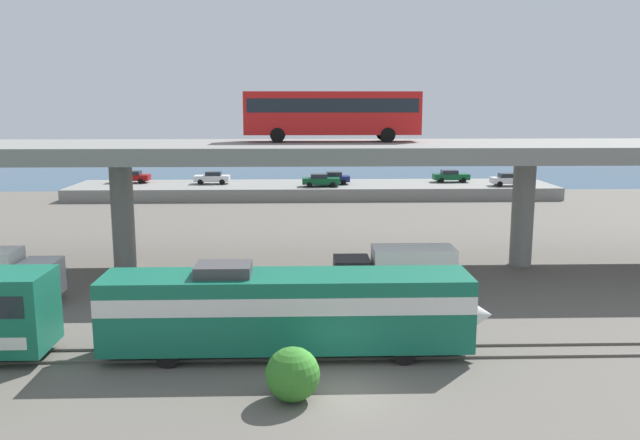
{
  "coord_description": "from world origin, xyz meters",
  "views": [
    {
      "loc": [
        -1.69,
        -23.6,
        11.03
      ],
      "look_at": [
        -0.34,
        19.21,
        3.38
      ],
      "focal_mm": 36.61,
      "sensor_mm": 36.0,
      "label": 1
    }
  ],
  "objects_px": {
    "parked_car_4": "(320,180)",
    "parked_car_3": "(131,177)",
    "train_locomotive": "(305,307)",
    "parked_car_0": "(451,176)",
    "transit_bus_on_overpass": "(332,111)",
    "parked_car_2": "(212,177)",
    "parked_car_1": "(333,178)",
    "parked_car_5": "(508,179)",
    "service_truck_east": "(398,272)"
  },
  "relations": [
    {
      "from": "parked_car_3",
      "to": "service_truck_east",
      "type": "bearing_deg",
      "value": 120.48
    },
    {
      "from": "transit_bus_on_overpass",
      "to": "parked_car_3",
      "type": "distance_m",
      "value": 42.85
    },
    {
      "from": "parked_car_4",
      "to": "parked_car_3",
      "type": "bearing_deg",
      "value": 169.41
    },
    {
      "from": "parked_car_0",
      "to": "parked_car_5",
      "type": "relative_size",
      "value": 1.05
    },
    {
      "from": "train_locomotive",
      "to": "parked_car_1",
      "type": "distance_m",
      "value": 50.95
    },
    {
      "from": "transit_bus_on_overpass",
      "to": "parked_car_5",
      "type": "relative_size",
      "value": 2.85
    },
    {
      "from": "parked_car_0",
      "to": "transit_bus_on_overpass",
      "type": "bearing_deg",
      "value": -115.4
    },
    {
      "from": "transit_bus_on_overpass",
      "to": "parked_car_2",
      "type": "relative_size",
      "value": 2.84
    },
    {
      "from": "parked_car_1",
      "to": "parked_car_2",
      "type": "distance_m",
      "value": 14.61
    },
    {
      "from": "service_truck_east",
      "to": "parked_car_1",
      "type": "bearing_deg",
      "value": -87.92
    },
    {
      "from": "parked_car_2",
      "to": "transit_bus_on_overpass",
      "type": "bearing_deg",
      "value": 110.82
    },
    {
      "from": "parked_car_0",
      "to": "parked_car_4",
      "type": "xyz_separation_m",
      "value": [
        -16.34,
        -3.97,
        0.0
      ]
    },
    {
      "from": "parked_car_2",
      "to": "parked_car_4",
      "type": "xyz_separation_m",
      "value": [
        13.05,
        -3.04,
        0.0
      ]
    },
    {
      "from": "parked_car_1",
      "to": "parked_car_2",
      "type": "xyz_separation_m",
      "value": [
        -14.59,
        0.77,
        0.0
      ]
    },
    {
      "from": "parked_car_2",
      "to": "parked_car_3",
      "type": "xyz_separation_m",
      "value": [
        -10.18,
        1.3,
        0.0
      ]
    },
    {
      "from": "parked_car_4",
      "to": "parked_car_5",
      "type": "xyz_separation_m",
      "value": [
        22.3,
        -0.08,
        -0.0
      ]
    },
    {
      "from": "parked_car_0",
      "to": "parked_car_1",
      "type": "distance_m",
      "value": 14.9
    },
    {
      "from": "parked_car_2",
      "to": "parked_car_3",
      "type": "relative_size",
      "value": 0.9
    },
    {
      "from": "parked_car_1",
      "to": "parked_car_5",
      "type": "relative_size",
      "value": 1.0
    },
    {
      "from": "transit_bus_on_overpass",
      "to": "parked_car_5",
      "type": "xyz_separation_m",
      "value": [
        22.48,
        30.73,
        -8.3
      ]
    },
    {
      "from": "transit_bus_on_overpass",
      "to": "service_truck_east",
      "type": "xyz_separation_m",
      "value": [
        3.27,
        -9.57,
        -8.87
      ]
    },
    {
      "from": "parked_car_0",
      "to": "parked_car_3",
      "type": "xyz_separation_m",
      "value": [
        -39.57,
        0.37,
        0.0
      ]
    },
    {
      "from": "parked_car_1",
      "to": "parked_car_5",
      "type": "height_order",
      "value": "same"
    },
    {
      "from": "train_locomotive",
      "to": "service_truck_east",
      "type": "relative_size",
      "value": 2.53
    },
    {
      "from": "parked_car_1",
      "to": "service_truck_east",
      "type": "bearing_deg",
      "value": 92.08
    },
    {
      "from": "service_truck_east",
      "to": "parked_car_5",
      "type": "xyz_separation_m",
      "value": [
        19.21,
        40.3,
        0.56
      ]
    },
    {
      "from": "parked_car_5",
      "to": "transit_bus_on_overpass",
      "type": "bearing_deg",
      "value": -126.18
    },
    {
      "from": "train_locomotive",
      "to": "transit_bus_on_overpass",
      "type": "xyz_separation_m",
      "value": [
        2.06,
        17.73,
        8.31
      ]
    },
    {
      "from": "parked_car_3",
      "to": "parked_car_2",
      "type": "bearing_deg",
      "value": 172.72
    },
    {
      "from": "parked_car_2",
      "to": "parked_car_1",
      "type": "bearing_deg",
      "value": 176.96
    },
    {
      "from": "parked_car_0",
      "to": "service_truck_east",
      "type": "bearing_deg",
      "value": -106.64
    },
    {
      "from": "train_locomotive",
      "to": "parked_car_0",
      "type": "height_order",
      "value": "train_locomotive"
    },
    {
      "from": "train_locomotive",
      "to": "parked_car_1",
      "type": "height_order",
      "value": "train_locomotive"
    },
    {
      "from": "service_truck_east",
      "to": "parked_car_4",
      "type": "height_order",
      "value": "service_truck_east"
    },
    {
      "from": "parked_car_1",
      "to": "parked_car_3",
      "type": "height_order",
      "value": "same"
    },
    {
      "from": "parked_car_5",
      "to": "parked_car_0",
      "type": "bearing_deg",
      "value": 145.79
    },
    {
      "from": "parked_car_5",
      "to": "parked_car_2",
      "type": "bearing_deg",
      "value": 174.95
    },
    {
      "from": "train_locomotive",
      "to": "transit_bus_on_overpass",
      "type": "relative_size",
      "value": 1.43
    },
    {
      "from": "train_locomotive",
      "to": "parked_car_0",
      "type": "xyz_separation_m",
      "value": [
        18.57,
        52.51,
        0.01
      ]
    },
    {
      "from": "transit_bus_on_overpass",
      "to": "parked_car_3",
      "type": "xyz_separation_m",
      "value": [
        -23.06,
        35.16,
        -8.3
      ]
    },
    {
      "from": "parked_car_0",
      "to": "parked_car_2",
      "type": "xyz_separation_m",
      "value": [
        -29.39,
        -0.93,
        -0.0
      ]
    },
    {
      "from": "parked_car_4",
      "to": "transit_bus_on_overpass",
      "type": "bearing_deg",
      "value": -90.34
    },
    {
      "from": "parked_car_4",
      "to": "parked_car_1",
      "type": "bearing_deg",
      "value": 55.9
    },
    {
      "from": "parked_car_2",
      "to": "parked_car_5",
      "type": "xyz_separation_m",
      "value": [
        35.35,
        -3.12,
        -0.0
      ]
    },
    {
      "from": "train_locomotive",
      "to": "parked_car_4",
      "type": "relative_size",
      "value": 3.92
    },
    {
      "from": "transit_bus_on_overpass",
      "to": "parked_car_1",
      "type": "xyz_separation_m",
      "value": [
        1.72,
        33.08,
        -8.3
      ]
    },
    {
      "from": "transit_bus_on_overpass",
      "to": "parked_car_2",
      "type": "height_order",
      "value": "transit_bus_on_overpass"
    },
    {
      "from": "train_locomotive",
      "to": "parked_car_5",
      "type": "bearing_deg",
      "value": 63.15
    },
    {
      "from": "transit_bus_on_overpass",
      "to": "parked_car_0",
      "type": "bearing_deg",
      "value": 64.6
    },
    {
      "from": "transit_bus_on_overpass",
      "to": "parked_car_0",
      "type": "relative_size",
      "value": 2.71
    }
  ]
}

